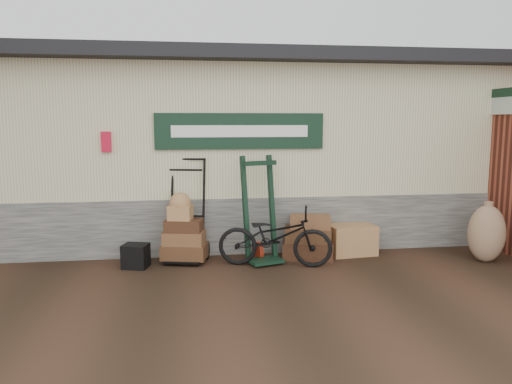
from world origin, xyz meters
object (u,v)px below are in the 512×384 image
wicker_hamper (351,240)px  bicycle (275,234)px  porter_trolley (187,209)px  black_trunk (136,256)px  suitcase_stack (308,237)px  green_barrow (260,210)px

wicker_hamper → bicycle: bicycle is taller
wicker_hamper → bicycle: (-1.32, -0.47, 0.25)m
porter_trolley → black_trunk: porter_trolley is taller
porter_trolley → wicker_hamper: bearing=12.5°
porter_trolley → suitcase_stack: (1.85, -0.16, -0.45)m
suitcase_stack → wicker_hamper: suitcase_stack is taller
wicker_hamper → black_trunk: size_ratio=2.09×
green_barrow → suitcase_stack: green_barrow is taller
green_barrow → suitcase_stack: size_ratio=2.09×
suitcase_stack → black_trunk: (-2.59, -0.16, -0.17)m
porter_trolley → green_barrow: bearing=-0.0°
wicker_hamper → black_trunk: wicker_hamper is taller
porter_trolley → suitcase_stack: 1.91m
suitcase_stack → bicycle: size_ratio=0.46×
suitcase_stack → green_barrow: bearing=-172.4°
wicker_hamper → black_trunk: 3.34m
wicker_hamper → black_trunk: bearing=-175.2°
suitcase_stack → black_trunk: bearing=-176.5°
green_barrow → suitcase_stack: bearing=-10.5°
green_barrow → wicker_hamper: (1.50, 0.22, -0.56)m
bicycle → porter_trolley: bearing=82.0°
black_trunk → bicycle: 2.04m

